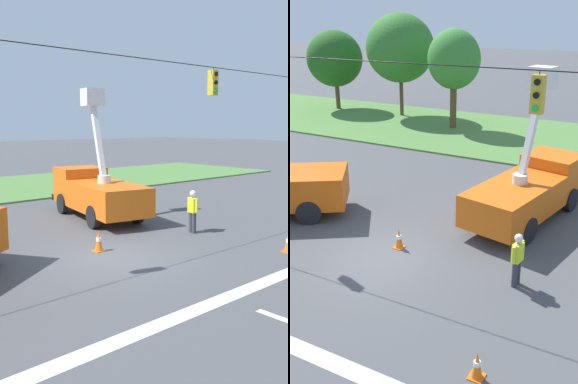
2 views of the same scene
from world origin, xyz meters
TOP-DOWN VIEW (x-y plane):
  - ground_plane at (0.00, 0.00)m, footprint 200.00×200.00m
  - grass_verge at (0.00, 18.00)m, footprint 56.00×12.00m
  - signal_gantry at (0.00, -0.00)m, footprint 26.20×0.33m
  - tree_far_west at (-18.15, 20.09)m, footprint 4.60×4.87m
  - tree_west at (-11.67, 20.29)m, footprint 5.39×5.36m
  - tree_centre at (-6.03, 18.29)m, footprint 3.82×3.46m
  - utility_truck_bucket_lift at (3.44, 5.71)m, footprint 3.60×6.97m
  - road_worker at (4.60, 0.61)m, footprint 0.31×0.64m
  - traffic_cone_foreground_right at (5.03, -3.52)m, footprint 0.36×0.36m
  - traffic_cone_near_bucket at (0.12, 0.96)m, footprint 0.36×0.36m

SIDE VIEW (x-z plane):
  - ground_plane at x=0.00m, z-range 0.00..0.00m
  - grass_verge at x=0.00m, z-range 0.00..0.10m
  - traffic_cone_foreground_right at x=5.03m, z-range -0.01..0.70m
  - traffic_cone_near_bucket at x=0.12m, z-range 0.00..0.75m
  - road_worker at x=4.60m, z-range 0.11..1.88m
  - utility_truck_bucket_lift at x=3.44m, z-range -1.71..4.36m
  - signal_gantry at x=0.00m, z-range 0.65..7.85m
  - tree_far_west at x=-18.15m, z-range 0.99..7.68m
  - tree_centre at x=-6.03m, z-range 1.40..8.43m
  - tree_west at x=-11.67m, z-range 1.37..9.41m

